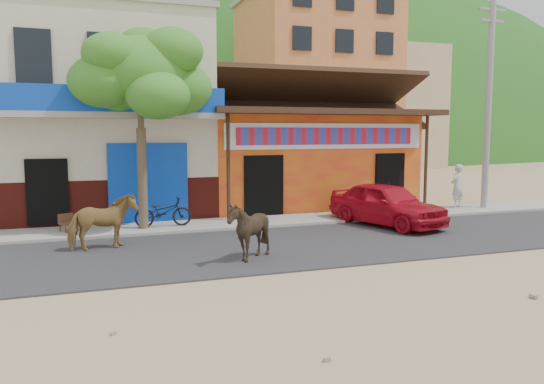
% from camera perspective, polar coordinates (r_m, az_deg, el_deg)
% --- Properties ---
extents(ground, '(120.00, 120.00, 0.00)m').
position_cam_1_polar(ground, '(12.38, 11.28, -7.69)').
color(ground, '#9E825B').
rests_on(ground, ground).
extents(road, '(60.00, 5.00, 0.04)m').
position_cam_1_polar(road, '(14.52, 6.24, -5.41)').
color(road, '#28282B').
rests_on(road, ground).
extents(sidewalk, '(60.00, 2.00, 0.12)m').
position_cam_1_polar(sidewalk, '(17.68, 1.32, -3.09)').
color(sidewalk, gray).
rests_on(sidewalk, ground).
extents(dance_club, '(8.00, 6.00, 3.60)m').
position_cam_1_polar(dance_club, '(21.92, 2.53, 3.35)').
color(dance_club, orange).
rests_on(dance_club, ground).
extents(cafe_building, '(7.00, 6.00, 7.00)m').
position_cam_1_polar(cafe_building, '(20.32, -17.66, 7.59)').
color(cafe_building, beige).
rests_on(cafe_building, ground).
extents(apartment_front, '(9.00, 9.00, 12.00)m').
position_cam_1_polar(apartment_front, '(37.63, 4.53, 11.06)').
color(apartment_front, '#CC723F').
rests_on(apartment_front, ground).
extents(apartment_rear, '(8.00, 8.00, 10.00)m').
position_cam_1_polar(apartment_rear, '(47.04, 11.68, 8.81)').
color(apartment_rear, tan).
rests_on(apartment_rear, ground).
extents(hillside, '(100.00, 40.00, 24.00)m').
position_cam_1_polar(hillside, '(81.04, -15.29, 12.66)').
color(hillside, '#194C14').
rests_on(hillside, ground).
extents(tree, '(3.00, 3.00, 6.00)m').
position_cam_1_polar(tree, '(16.18, -13.92, 6.71)').
color(tree, '#2D721E').
rests_on(tree, sidewalk).
extents(utility_pole, '(0.24, 0.24, 8.00)m').
position_cam_1_polar(utility_pole, '(21.76, 22.26, 8.96)').
color(utility_pole, gray).
rests_on(utility_pole, sidewalk).
extents(cow_tan, '(1.78, 1.11, 1.40)m').
position_cam_1_polar(cow_tan, '(14.04, -17.77, -3.12)').
color(cow_tan, olive).
rests_on(cow_tan, road).
extents(cow_dark, '(1.31, 1.17, 1.39)m').
position_cam_1_polar(cow_dark, '(12.28, -2.49, -4.17)').
color(cow_dark, black).
rests_on(cow_dark, road).
extents(red_car, '(2.69, 4.33, 1.38)m').
position_cam_1_polar(red_car, '(17.21, 12.22, -1.25)').
color(red_car, '#B50C1E').
rests_on(red_car, road).
extents(scooter, '(1.72, 0.60, 0.90)m').
position_cam_1_polar(scooter, '(16.50, -11.62, -2.12)').
color(scooter, black).
rests_on(scooter, sidewalk).
extents(pedestrian, '(0.71, 0.61, 1.65)m').
position_cam_1_polar(pedestrian, '(21.42, 19.28, 0.62)').
color(pedestrian, '#BEBEBE').
rests_on(pedestrian, sidewalk).
extents(cafe_chair_right, '(0.60, 0.60, 0.96)m').
position_cam_1_polar(cafe_chair_right, '(16.47, -21.06, -2.34)').
color(cafe_chair_right, '#462317').
rests_on(cafe_chair_right, sidewalk).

